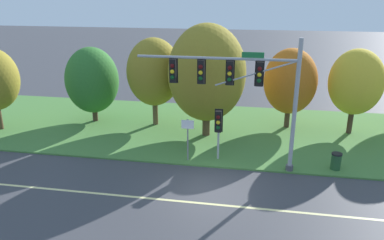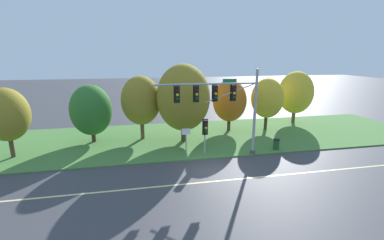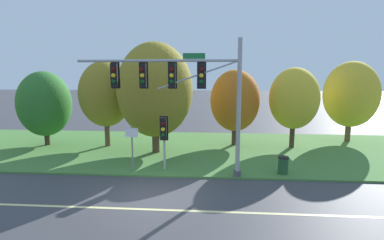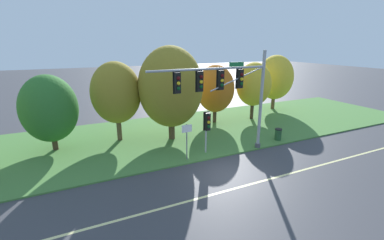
{
  "view_description": "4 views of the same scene",
  "coord_description": "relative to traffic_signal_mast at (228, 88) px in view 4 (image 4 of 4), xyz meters",
  "views": [
    {
      "loc": [
        2.07,
        -15.99,
        9.23
      ],
      "look_at": [
        -1.27,
        3.0,
        2.54
      ],
      "focal_mm": 35.0,
      "sensor_mm": 36.0,
      "label": 1
    },
    {
      "loc": [
        -4.77,
        -16.1,
        8.13
      ],
      "look_at": [
        -0.74,
        4.55,
        2.79
      ],
      "focal_mm": 24.0,
      "sensor_mm": 36.0,
      "label": 2
    },
    {
      "loc": [
        2.87,
        -12.29,
        5.41
      ],
      "look_at": [
        1.68,
        3.43,
        2.91
      ],
      "focal_mm": 28.0,
      "sensor_mm": 36.0,
      "label": 3
    },
    {
      "loc": [
        -7.79,
        -11.27,
        7.49
      ],
      "look_at": [
        -0.82,
        3.76,
        2.55
      ],
      "focal_mm": 24.0,
      "sensor_mm": 36.0,
      "label": 4
    }
  ],
  "objects": [
    {
      "name": "pedestrian_signal_near_kerb",
      "position": [
        -1.14,
        0.63,
        -2.49
      ],
      "size": [
        0.46,
        0.55,
        3.0
      ],
      "color": "#9EA0A5",
      "rests_on": "grass_verge"
    },
    {
      "name": "route_sign_post",
      "position": [
        -2.81,
        0.31,
        -3.05
      ],
      "size": [
        0.7,
        0.08,
        2.45
      ],
      "color": "slate",
      "rests_on": "grass_verge"
    },
    {
      "name": "trash_bin",
      "position": [
        5.25,
        0.56,
        -4.17
      ],
      "size": [
        0.56,
        0.56,
        0.93
      ],
      "color": "#234C28",
      "rests_on": "grass_verge"
    },
    {
      "name": "tree_behind_signpost",
      "position": [
        -6.21,
        5.88,
        -0.85
      ],
      "size": [
        3.77,
        3.77,
        6.16
      ],
      "color": "brown",
      "rests_on": "grass_verge"
    },
    {
      "name": "lane_stripe",
      "position": [
        -1.29,
        -3.94,
        -4.74
      ],
      "size": [
        36.0,
        0.16,
        0.01
      ],
      "primitive_type": "cube",
      "color": "beige",
      "rests_on": "ground"
    },
    {
      "name": "tree_left_of_mast",
      "position": [
        -10.8,
        5.83,
        -1.59
      ],
      "size": [
        3.78,
        3.78,
        5.42
      ],
      "color": "#423021",
      "rests_on": "grass_verge"
    },
    {
      "name": "tree_tall_centre",
      "position": [
        3.06,
        6.91,
        -1.35
      ],
      "size": [
        3.59,
        3.59,
        5.54
      ],
      "color": "#423021",
      "rests_on": "grass_verge"
    },
    {
      "name": "ground_plane",
      "position": [
        -1.29,
        -2.74,
        -4.74
      ],
      "size": [
        160.0,
        160.0,
        0.0
      ],
      "primitive_type": "plane",
      "color": "#3D3D42"
    },
    {
      "name": "traffic_signal_mast",
      "position": [
        0.0,
        0.0,
        0.0
      ],
      "size": [
        8.39,
        0.49,
        7.0
      ],
      "color": "#9EA0A5",
      "rests_on": "grass_verge"
    },
    {
      "name": "tree_mid_verge",
      "position": [
        -2.34,
        4.41,
        -0.46
      ],
      "size": [
        4.96,
        4.96,
        7.29
      ],
      "color": "#4C3823",
      "rests_on": "grass_verge"
    },
    {
      "name": "tree_furthest_back",
      "position": [
        12.0,
        8.76,
        -0.98
      ],
      "size": [
        4.02,
        4.02,
        6.19
      ],
      "color": "brown",
      "rests_on": "grass_verge"
    },
    {
      "name": "tree_right_far",
      "position": [
        7.15,
        6.42,
        -1.13
      ],
      "size": [
        3.45,
        3.45,
        5.68
      ],
      "color": "#423021",
      "rests_on": "grass_verge"
    },
    {
      "name": "grass_verge",
      "position": [
        -1.29,
        5.51,
        -4.69
      ],
      "size": [
        48.0,
        11.5,
        0.1
      ],
      "primitive_type": "cube",
      "color": "#477A38",
      "rests_on": "ground"
    }
  ]
}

